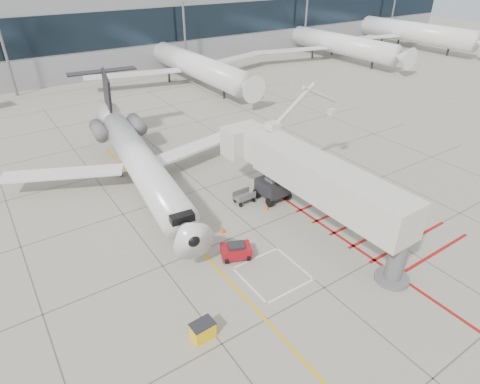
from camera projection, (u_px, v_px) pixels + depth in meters
ground_plane at (286, 256)px, 29.46m from camera, size 260.00×260.00×0.00m
regional_jet at (145, 156)px, 34.61m from camera, size 28.22×33.87×8.17m
jet_bridge at (326, 189)px, 30.02m from camera, size 9.58×19.82×7.88m
pushback_tug at (236, 250)px, 28.99m from camera, size 2.49×2.06×1.25m
spill_bin at (203, 330)px, 22.88m from camera, size 1.35×0.93×1.14m
baggage_cart at (244, 197)px, 35.56m from camera, size 1.81×1.15×1.13m
ground_power_unit at (351, 197)px, 34.83m from camera, size 2.42×1.47×1.87m
cone_nose at (223, 230)px, 31.79m from camera, size 0.37×0.37×0.52m
cone_side at (266, 207)px, 34.71m from camera, size 0.37×0.37×0.51m
terminal_building at (104, 25)px, 80.67m from camera, size 180.00×28.00×14.00m
terminal_glass_band at (128, 29)px, 70.13m from camera, size 180.00×0.10×6.00m
bg_aircraft_c at (187, 47)px, 67.19m from camera, size 34.46×38.29×11.49m
bg_aircraft_d at (331, 29)px, 83.38m from camera, size 35.12×39.02×11.71m
bg_aircraft_e at (402, 17)px, 94.17m from camera, size 39.21×43.57×13.07m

